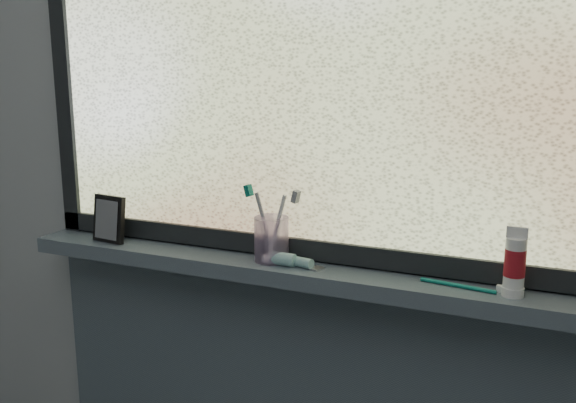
# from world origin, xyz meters

# --- Properties ---
(wall_back) EXTENTS (3.00, 0.01, 2.50)m
(wall_back) POSITION_xyz_m (0.00, 1.30, 1.25)
(wall_back) COLOR #9EA3A8
(wall_back) RESTS_ON ground
(windowsill) EXTENTS (1.62, 0.14, 0.04)m
(windowsill) POSITION_xyz_m (0.00, 1.23, 1.00)
(windowsill) COLOR #47535E
(windowsill) RESTS_ON wall_back
(window_pane) EXTENTS (1.50, 0.01, 1.00)m
(window_pane) POSITION_xyz_m (0.00, 1.28, 1.53)
(window_pane) COLOR silver
(window_pane) RESTS_ON wall_back
(frame_bottom) EXTENTS (1.60, 0.03, 0.05)m
(frame_bottom) POSITION_xyz_m (0.00, 1.28, 1.05)
(frame_bottom) COLOR black
(frame_bottom) RESTS_ON windowsill
(frame_left) EXTENTS (0.05, 0.03, 1.10)m
(frame_left) POSITION_xyz_m (-0.78, 1.28, 1.53)
(frame_left) COLOR black
(frame_left) RESTS_ON wall_back
(vanity_mirror) EXTENTS (0.11, 0.06, 0.13)m
(vanity_mirror) POSITION_xyz_m (-0.60, 1.22, 1.08)
(vanity_mirror) COLOR black
(vanity_mirror) RESTS_ON windowsill
(toothpaste_tube) EXTENTS (0.18, 0.06, 0.03)m
(toothpaste_tube) POSITION_xyz_m (-0.06, 1.21, 1.04)
(toothpaste_tube) COLOR silver
(toothpaste_tube) RESTS_ON windowsill
(toothbrush_cup) EXTENTS (0.10, 0.10, 0.11)m
(toothbrush_cup) POSITION_xyz_m (-0.12, 1.24, 1.08)
(toothbrush_cup) COLOR #BB9DD0
(toothbrush_cup) RESTS_ON windowsill
(toothbrush_lying) EXTENTS (0.21, 0.05, 0.01)m
(toothbrush_lying) POSITION_xyz_m (0.34, 1.22, 1.03)
(toothbrush_lying) COLOR #0C7262
(toothbrush_lying) RESTS_ON windowsill
(cream_tube) EXTENTS (0.04, 0.04, 0.11)m
(cream_tube) POSITION_xyz_m (0.45, 1.22, 1.10)
(cream_tube) COLOR silver
(cream_tube) RESTS_ON windowsill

